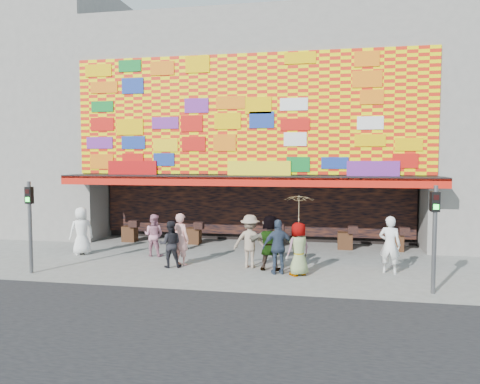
{
  "coord_description": "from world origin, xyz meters",
  "views": [
    {
      "loc": [
        3.35,
        -15.0,
        3.71
      ],
      "look_at": [
        0.08,
        2.0,
        2.5
      ],
      "focal_mm": 35.0,
      "sensor_mm": 36.0,
      "label": 1
    }
  ],
  "objects_px": {
    "ped_c": "(170,244)",
    "ped_g": "(298,249)",
    "ped_b": "(181,239)",
    "ped_d": "(250,241)",
    "ped_h": "(390,245)",
    "signal_right": "(435,227)",
    "signal_left": "(30,216)",
    "ped_i": "(154,235)",
    "ped_f": "(270,242)",
    "ped_a": "(81,231)",
    "parasol": "(299,209)",
    "ped_e": "(279,247)"
  },
  "relations": [
    {
      "from": "ped_b",
      "to": "parasol",
      "type": "bearing_deg",
      "value": -164.86
    },
    {
      "from": "ped_g",
      "to": "ped_i",
      "type": "height_order",
      "value": "ped_g"
    },
    {
      "from": "ped_a",
      "to": "ped_d",
      "type": "height_order",
      "value": "ped_a"
    },
    {
      "from": "signal_left",
      "to": "ped_e",
      "type": "height_order",
      "value": "signal_left"
    },
    {
      "from": "signal_left",
      "to": "ped_d",
      "type": "height_order",
      "value": "signal_left"
    },
    {
      "from": "signal_right",
      "to": "ped_g",
      "type": "height_order",
      "value": "signal_right"
    },
    {
      "from": "signal_right",
      "to": "ped_e",
      "type": "bearing_deg",
      "value": 162.64
    },
    {
      "from": "ped_a",
      "to": "parasol",
      "type": "xyz_separation_m",
      "value": [
        8.54,
        -1.74,
        1.22
      ]
    },
    {
      "from": "ped_c",
      "to": "ped_g",
      "type": "xyz_separation_m",
      "value": [
        4.41,
        -0.32,
        0.05
      ]
    },
    {
      "from": "signal_left",
      "to": "ped_a",
      "type": "distance_m",
      "value": 3.2
    },
    {
      "from": "ped_a",
      "to": "ped_d",
      "type": "distance_m",
      "value": 6.9
    },
    {
      "from": "ped_g",
      "to": "ped_h",
      "type": "distance_m",
      "value": 3.02
    },
    {
      "from": "ped_b",
      "to": "signal_right",
      "type": "bearing_deg",
      "value": -169.43
    },
    {
      "from": "ped_b",
      "to": "ped_g",
      "type": "bearing_deg",
      "value": -164.86
    },
    {
      "from": "ped_c",
      "to": "ped_d",
      "type": "relative_size",
      "value": 0.88
    },
    {
      "from": "ped_a",
      "to": "ped_g",
      "type": "height_order",
      "value": "ped_a"
    },
    {
      "from": "ped_g",
      "to": "ped_b",
      "type": "bearing_deg",
      "value": -50.47
    },
    {
      "from": "ped_h",
      "to": "ped_i",
      "type": "height_order",
      "value": "ped_h"
    },
    {
      "from": "ped_b",
      "to": "ped_i",
      "type": "relative_size",
      "value": 1.13
    },
    {
      "from": "signal_left",
      "to": "ped_c",
      "type": "xyz_separation_m",
      "value": [
        4.19,
        1.64,
        -1.06
      ]
    },
    {
      "from": "ped_c",
      "to": "ped_i",
      "type": "relative_size",
      "value": 0.99
    },
    {
      "from": "ped_f",
      "to": "parasol",
      "type": "bearing_deg",
      "value": 151.76
    },
    {
      "from": "ped_d",
      "to": "ped_f",
      "type": "xyz_separation_m",
      "value": [
        0.72,
        -0.24,
        0.03
      ]
    },
    {
      "from": "ped_g",
      "to": "ped_i",
      "type": "bearing_deg",
      "value": -60.03
    },
    {
      "from": "ped_d",
      "to": "ped_i",
      "type": "relative_size",
      "value": 1.13
    },
    {
      "from": "signal_left",
      "to": "ped_h",
      "type": "distance_m",
      "value": 11.73
    },
    {
      "from": "signal_right",
      "to": "ped_g",
      "type": "xyz_separation_m",
      "value": [
        -3.8,
        1.32,
        -1.0
      ]
    },
    {
      "from": "ped_d",
      "to": "signal_left",
      "type": "bearing_deg",
      "value": 20.17
    },
    {
      "from": "ped_f",
      "to": "signal_right",
      "type": "bearing_deg",
      "value": 159.89
    },
    {
      "from": "signal_left",
      "to": "ped_i",
      "type": "xyz_separation_m",
      "value": [
        2.94,
        3.32,
        -1.05
      ]
    },
    {
      "from": "ped_b",
      "to": "ped_d",
      "type": "bearing_deg",
      "value": -153.17
    },
    {
      "from": "signal_left",
      "to": "ped_c",
      "type": "bearing_deg",
      "value": 21.37
    },
    {
      "from": "ped_f",
      "to": "ped_b",
      "type": "bearing_deg",
      "value": -1.59
    },
    {
      "from": "ped_f",
      "to": "ped_h",
      "type": "distance_m",
      "value": 3.89
    },
    {
      "from": "ped_d",
      "to": "parasol",
      "type": "xyz_separation_m",
      "value": [
        1.7,
        -0.8,
        1.24
      ]
    },
    {
      "from": "signal_right",
      "to": "ped_i",
      "type": "height_order",
      "value": "signal_right"
    },
    {
      "from": "ped_h",
      "to": "signal_right",
      "type": "bearing_deg",
      "value": 128.44
    },
    {
      "from": "ped_h",
      "to": "parasol",
      "type": "bearing_deg",
      "value": 32.16
    },
    {
      "from": "ped_a",
      "to": "ped_c",
      "type": "xyz_separation_m",
      "value": [
        4.13,
        -1.42,
        -0.13
      ]
    },
    {
      "from": "ped_f",
      "to": "ped_i",
      "type": "distance_m",
      "value": 4.9
    },
    {
      "from": "ped_a",
      "to": "ped_d",
      "type": "xyz_separation_m",
      "value": [
        6.83,
        -0.94,
        -0.02
      ]
    },
    {
      "from": "ped_c",
      "to": "ped_d",
      "type": "bearing_deg",
      "value": 174.33
    },
    {
      "from": "signal_right",
      "to": "ped_d",
      "type": "bearing_deg",
      "value": 158.89
    },
    {
      "from": "ped_g",
      "to": "ped_h",
      "type": "height_order",
      "value": "ped_h"
    },
    {
      "from": "ped_b",
      "to": "parasol",
      "type": "distance_m",
      "value": 4.39
    },
    {
      "from": "ped_d",
      "to": "ped_i",
      "type": "bearing_deg",
      "value": -13.75
    },
    {
      "from": "ped_a",
      "to": "ped_h",
      "type": "xyz_separation_m",
      "value": [
        11.43,
        -0.89,
        0.01
      ]
    },
    {
      "from": "ped_a",
      "to": "ped_c",
      "type": "relative_size",
      "value": 1.16
    },
    {
      "from": "signal_right",
      "to": "ped_g",
      "type": "distance_m",
      "value": 4.15
    },
    {
      "from": "ped_a",
      "to": "ped_h",
      "type": "distance_m",
      "value": 11.47
    }
  ]
}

